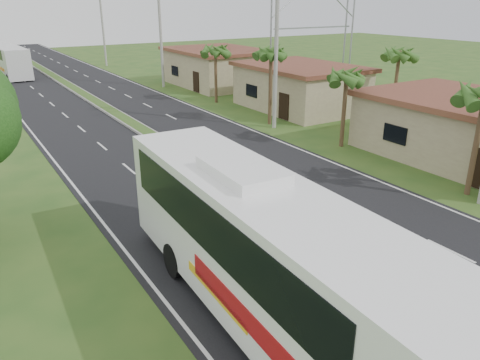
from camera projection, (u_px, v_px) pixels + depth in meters
ground at (385, 279)px, 15.53m from camera, size 180.00×180.00×0.00m
road_asphalt at (154, 138)px, 31.34m from camera, size 14.00×160.00×0.02m
median_strip at (154, 137)px, 31.31m from camera, size 1.20×160.00×0.18m
lane_edge_left at (49, 155)px, 28.03m from camera, size 0.12×160.00×0.01m
lane_edge_right at (239, 125)px, 34.66m from camera, size 0.12×160.00×0.01m
shop_near at (477, 130)px, 26.56m from camera, size 8.60×12.60×3.52m
shop_mid at (300, 87)px, 39.18m from camera, size 7.60×10.60×3.67m
shop_far at (218, 67)px, 50.23m from camera, size 8.60×11.60×3.82m
palm_verge_b at (347, 77)px, 28.10m from camera, size 2.40×2.40×5.05m
palm_verge_c at (271, 53)px, 33.06m from camera, size 2.40×2.40×5.85m
palm_verge_d at (215, 50)px, 40.63m from camera, size 2.40×2.40×5.25m
palm_behind_shop at (399, 54)px, 34.27m from camera, size 2.40×2.40×5.65m
utility_pole_b at (276, 38)px, 31.70m from camera, size 3.20×0.28×12.00m
utility_pole_c at (160, 31)px, 47.73m from camera, size 1.60×0.28×11.00m
utility_pole_d at (103, 25)px, 63.64m from camera, size 1.60×0.28×10.50m
billboard_lattice at (314, 19)px, 47.67m from camera, size 10.18×1.18×12.07m
coach_bus_main at (266, 248)px, 12.59m from camera, size 3.41×13.78×4.42m
coach_bus_far at (9, 59)px, 56.17m from camera, size 3.17×12.16×3.51m
motorcyclist at (255, 190)px, 20.74m from camera, size 1.73×0.90×2.23m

